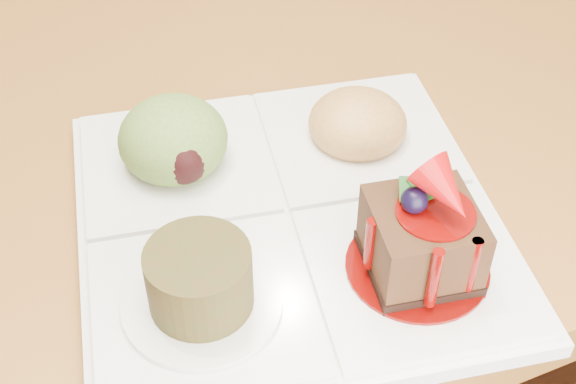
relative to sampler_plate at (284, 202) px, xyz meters
name	(u,v)px	position (x,y,z in m)	size (l,w,h in m)	color
ground	(189,226)	(0.11, 0.75, -0.77)	(6.00, 6.00, 0.00)	brown
sampler_plate	(284,202)	(0.00, 0.00, 0.00)	(0.33, 0.33, 0.11)	white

